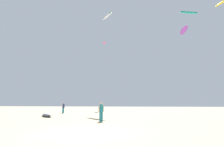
{
  "coord_description": "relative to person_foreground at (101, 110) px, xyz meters",
  "views": [
    {
      "loc": [
        2.75,
        -10.53,
        1.76
      ],
      "look_at": [
        0.0,
        16.45,
        6.17
      ],
      "focal_mm": 28.69,
      "sensor_mm": 36.0,
      "label": 1
    }
  ],
  "objects": [
    {
      "name": "kite_aloft_3",
      "position": [
        -4.3,
        30.89,
        17.21
      ],
      "size": [
        1.14,
        2.41,
        0.29
      ],
      "color": "#E5598C"
    },
    {
      "name": "person_midground",
      "position": [
        -7.96,
        11.25,
        -0.03
      ],
      "size": [
        0.38,
        0.53,
        1.7
      ],
      "rotation": [
        0.0,
        0.0,
        5.87
      ],
      "color": "teal",
      "rests_on": "ground"
    },
    {
      "name": "ground_plane",
      "position": [
        -0.0,
        -6.36,
        -1.02
      ],
      "size": [
        120.0,
        120.0,
        0.0
      ],
      "primitive_type": "plane",
      "color": "#C6B28C"
    },
    {
      "name": "kite_aloft_1",
      "position": [
        -2.46,
        22.49,
        20.86
      ],
      "size": [
        3.37,
        3.97,
        1.01
      ],
      "color": "white"
    },
    {
      "name": "kite_grounded_near",
      "position": [
        -7.31,
        4.2,
        -0.85
      ],
      "size": [
        2.59,
        2.88,
        0.37
      ],
      "color": "#2D2D33",
      "rests_on": "ground"
    },
    {
      "name": "person_foreground",
      "position": [
        0.0,
        0.0,
        0.0
      ],
      "size": [
        0.47,
        0.42,
        1.75
      ],
      "rotation": [
        0.0,
        0.0,
        5.43
      ],
      "color": "teal",
      "rests_on": "ground"
    },
    {
      "name": "kite_aloft_2",
      "position": [
        13.01,
        16.33,
        14.14
      ],
      "size": [
        1.73,
        4.42,
        0.71
      ],
      "color": "purple"
    },
    {
      "name": "kite_aloft_0",
      "position": [
        15.58,
        20.35,
        19.69
      ],
      "size": [
        4.2,
        2.03,
        0.9
      ],
      "color": "#19B29E"
    },
    {
      "name": "kite_aloft_5",
      "position": [
        19.37,
        14.55,
        18.39
      ],
      "size": [
        1.88,
        3.28,
        0.57
      ],
      "color": "yellow"
    }
  ]
}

